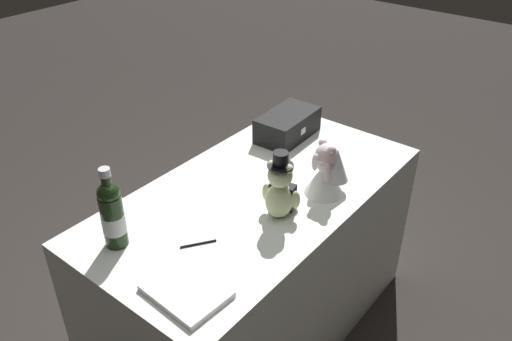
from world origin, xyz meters
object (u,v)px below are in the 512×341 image
teddy_bear_groom (281,191)px  teddy_bear_bride (328,170)px  gift_case_black (288,125)px  guestbook (186,291)px  signing_pen (197,244)px  champagne_bottle (112,213)px

teddy_bear_groom → teddy_bear_bride: size_ratio=1.19×
teddy_bear_bride → gift_case_black: bearing=54.6°
teddy_bear_groom → guestbook: (-0.52, -0.02, -0.10)m
teddy_bear_groom → signing_pen: (-0.33, 0.12, -0.11)m
champagne_bottle → gift_case_black: 1.03m
teddy_bear_groom → gift_case_black: teddy_bear_groom is taller
guestbook → gift_case_black: bearing=22.2°
champagne_bottle → signing_pen: bearing=-52.9°
teddy_bear_groom → teddy_bear_bride: 0.25m
guestbook → champagne_bottle: bearing=90.3°
teddy_bear_groom → teddy_bear_bride: bearing=-13.6°
teddy_bear_groom → champagne_bottle: (-0.50, 0.35, 0.02)m
teddy_bear_bride → guestbook: size_ratio=0.92×
gift_case_black → champagne_bottle: bearing=179.7°
signing_pen → guestbook: (-0.19, -0.14, 0.01)m
gift_case_black → teddy_bear_groom: bearing=-146.8°
teddy_bear_groom → guestbook: teddy_bear_groom is taller
teddy_bear_bride → gift_case_black: teddy_bear_bride is taller
teddy_bear_groom → signing_pen: teddy_bear_groom is taller
champagne_bottle → gift_case_black: (1.03, -0.01, -0.07)m
champagne_bottle → guestbook: 0.39m
champagne_bottle → guestbook: champagne_bottle is taller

